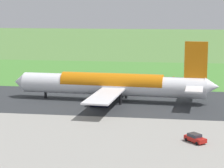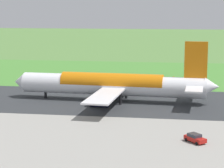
% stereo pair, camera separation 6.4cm
% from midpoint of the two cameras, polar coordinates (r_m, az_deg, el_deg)
% --- Properties ---
extents(ground_plane, '(800.00, 800.00, 0.00)m').
position_cam_midpoint_polar(ground_plane, '(116.75, -1.83, -2.13)').
color(ground_plane, '#547F3D').
extents(runway_asphalt, '(600.00, 34.35, 0.06)m').
position_cam_midpoint_polar(runway_asphalt, '(116.74, -1.83, -2.12)').
color(runway_asphalt, '#2D3033').
rests_on(runway_asphalt, ground).
extents(grass_verge_foreground, '(600.00, 80.00, 0.04)m').
position_cam_midpoint_polar(grass_verge_foreground, '(160.73, 1.11, 1.14)').
color(grass_verge_foreground, '#478534').
rests_on(grass_verge_foreground, ground).
extents(airliner_main, '(54.14, 44.30, 15.88)m').
position_cam_midpoint_polar(airliner_main, '(115.24, 0.17, -0.08)').
color(airliner_main, white).
rests_on(airliner_main, ground).
extents(service_car_followme, '(4.10, 4.36, 1.62)m').
position_cam_midpoint_polar(service_car_followme, '(82.15, 10.52, -6.78)').
color(service_car_followme, '#B21914').
rests_on(service_car_followme, ground).
extents(no_stopping_sign, '(0.60, 0.10, 2.41)m').
position_cam_midpoint_polar(no_stopping_sign, '(154.90, 9.60, 1.21)').
color(no_stopping_sign, slate).
rests_on(no_stopping_sign, ground).
extents(traffic_cone_orange, '(0.40, 0.40, 0.55)m').
position_cam_midpoint_polar(traffic_cone_orange, '(157.28, 7.82, 0.96)').
color(traffic_cone_orange, orange).
rests_on(traffic_cone_orange, ground).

